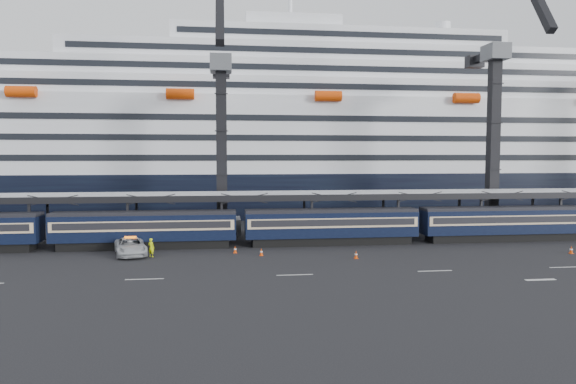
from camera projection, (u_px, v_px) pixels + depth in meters
name	position (u px, v px, depth m)	size (l,w,h in m)	color
ground	(438.00, 261.00, 47.67)	(260.00, 260.00, 0.00)	black
lane_markings	(555.00, 271.00, 43.48)	(111.00, 4.27, 0.02)	beige
train	(361.00, 224.00, 56.85)	(133.05, 3.00, 4.05)	black
canopy	(391.00, 194.00, 61.16)	(130.00, 6.25, 5.53)	#A2A4AA
cruise_ship	(328.00, 142.00, 92.21)	(214.09, 28.84, 34.00)	black
crane_dark_near	(221.00, 138.00, 62.81)	(4.50, 17.75, 35.08)	#4E5156
crane_dark_mid	(495.00, 128.00, 65.97)	(4.50, 18.24, 39.64)	#4E5156
pickup_truck	(131.00, 246.00, 50.45)	(2.81, 6.08, 1.69)	#ADB0B5
worker	(151.00, 248.00, 49.46)	(0.67, 0.44, 1.83)	#D4E70C
traffic_cone_b	(235.00, 249.00, 51.54)	(0.37, 0.37, 0.74)	#DF4007
traffic_cone_c	(261.00, 252.00, 50.16)	(0.37, 0.37, 0.73)	#DF4007
traffic_cone_d	(356.00, 255.00, 48.73)	(0.38, 0.38, 0.77)	#DF4007
traffic_cone_f	(571.00, 250.00, 51.23)	(0.40, 0.40, 0.80)	#DF4007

